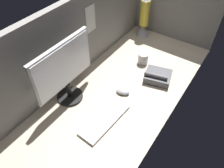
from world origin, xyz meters
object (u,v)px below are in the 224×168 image
monitor (64,70)px  lava_lamp (144,19)px  keyboard (105,120)px  mug_steel (143,58)px  mouse (123,92)px  desk_phone (158,76)px

monitor → lava_lamp: size_ratio=1.25×
keyboard → mug_steel: bearing=11.1°
keyboard → mouse: size_ratio=3.85×
mug_steel → lava_lamp: size_ratio=0.23×
monitor → mug_steel: 70.11cm
mug_steel → desk_phone: bearing=-121.6°
monitor → lava_lamp: (100.16, -3.35, -8.63)cm
lava_lamp → desk_phone: lava_lamp is taller
mouse → mug_steel: bearing=-10.2°
monitor → desk_phone: (50.89, -43.23, -21.52)cm
keyboard → mouse: bearing=10.8°
lava_lamp → desk_phone: 64.69cm
mouse → desk_phone: size_ratio=0.42×
mouse → lava_lamp: lava_lamp is taller
mug_steel → desk_phone: same height
mouse → lava_lamp: (76.10, 25.86, 14.37)cm
monitor → mug_steel: (62.60, -24.17, -20.29)cm
mug_steel → lava_lamp: (37.56, 20.83, 11.66)cm
keyboard → desk_phone: (53.52, -10.80, 2.19)cm
keyboard → mug_steel: 65.84cm
mouse → mug_steel: 38.96cm
keyboard → mug_steel: size_ratio=4.19×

